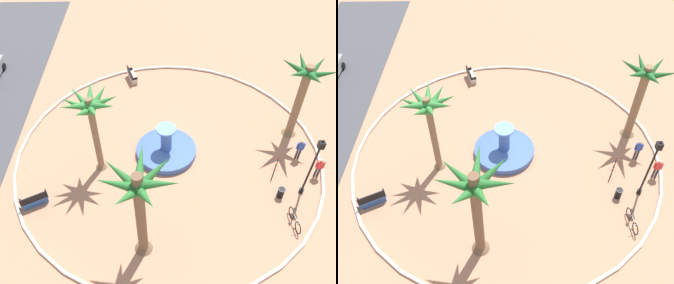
{
  "view_description": "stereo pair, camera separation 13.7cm",
  "coord_description": "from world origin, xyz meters",
  "views": [
    {
      "loc": [
        -16.78,
        0.5,
        18.05
      ],
      "look_at": [
        -0.02,
        0.05,
        1.0
      ],
      "focal_mm": 38.24,
      "sensor_mm": 36.0,
      "label": 1
    },
    {
      "loc": [
        -16.78,
        0.37,
        18.05
      ],
      "look_at": [
        -0.02,
        0.05,
        1.0
      ],
      "focal_mm": 38.24,
      "sensor_mm": 36.0,
      "label": 2
    }
  ],
  "objects": [
    {
      "name": "palm_tree_near_fountain",
      "position": [
        -1.23,
        4.48,
        4.73
      ],
      "size": [
        3.33,
        3.35,
        5.99
      ],
      "color": "brown",
      "rests_on": "ground"
    },
    {
      "name": "ground_plane",
      "position": [
        0.0,
        0.0,
        0.0
      ],
      "size": [
        80.0,
        80.0,
        0.0
      ],
      "primitive_type": "plane",
      "color": "tan"
    },
    {
      "name": "bicycle_red_frame",
      "position": [
        -5.85,
        -7.04,
        0.38
      ],
      "size": [
        1.72,
        0.44,
        0.94
      ],
      "color": "black",
      "rests_on": "ground"
    },
    {
      "name": "lamppost",
      "position": [
        -3.63,
        -8.13,
        2.68
      ],
      "size": [
        0.32,
        0.32,
        4.58
      ],
      "color": "black",
      "rests_on": "ground"
    },
    {
      "name": "palm_tree_mid_plaza",
      "position": [
        -7.16,
        1.56,
        4.7
      ],
      "size": [
        3.78,
        3.84,
        6.53
      ],
      "color": "brown",
      "rests_on": "ground"
    },
    {
      "name": "person_cyclist_photo",
      "position": [
        -0.81,
        -8.64,
        0.95
      ],
      "size": [
        0.23,
        0.53,
        1.69
      ],
      "color": "#33333D",
      "rests_on": "ground"
    },
    {
      "name": "person_cyclist_helmet",
      "position": [
        -2.37,
        -9.44,
        0.89
      ],
      "size": [
        0.27,
        0.52,
        1.59
      ],
      "color": "#33333D",
      "rests_on": "ground"
    },
    {
      "name": "bench_west",
      "position": [
        8.5,
        2.86,
        0.35
      ],
      "size": [
        1.68,
        0.98,
        1.0
      ],
      "color": "beige",
      "rests_on": "ground"
    },
    {
      "name": "trash_bin",
      "position": [
        -3.91,
        -6.72,
        0.39
      ],
      "size": [
        0.46,
        0.46,
        0.73
      ],
      "color": "black",
      "rests_on": "ground"
    },
    {
      "name": "plaza_curb",
      "position": [
        0.0,
        0.0,
        0.1
      ],
      "size": [
        20.6,
        20.6,
        0.2
      ],
      "primitive_type": "torus",
      "color": "silver",
      "rests_on": "ground"
    },
    {
      "name": "palm_tree_by_curb",
      "position": [
        1.65,
        -8.73,
        4.11
      ],
      "size": [
        3.7,
        3.56,
        5.98
      ],
      "color": "brown",
      "rests_on": "ground"
    },
    {
      "name": "fountain",
      "position": [
        -0.08,
        0.17,
        0.32
      ],
      "size": [
        4.08,
        4.08,
        2.31
      ],
      "color": "#38569E",
      "rests_on": "ground"
    },
    {
      "name": "bench_east",
      "position": [
        -4.08,
        8.14,
        0.35
      ],
      "size": [
        1.16,
        1.66,
        1.0
      ],
      "color": "#335BA8",
      "rests_on": "ground"
    },
    {
      "name": "bicycle_by_lamppost",
      "position": [
        -1.91,
        -6.87,
        0.38
      ],
      "size": [
        1.56,
        0.84,
        0.94
      ],
      "color": "black",
      "rests_on": "ground"
    }
  ]
}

